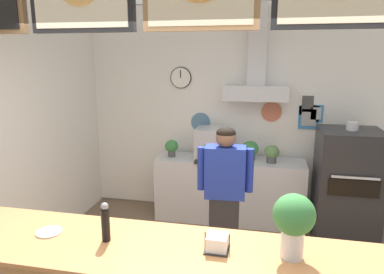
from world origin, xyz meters
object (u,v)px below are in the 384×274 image
(potted_rosemary, at_px, (272,153))
(basil_vase, at_px, (294,221))
(pepper_grinder, at_px, (105,222))
(potted_thyme, at_px, (250,150))
(shop_worker, at_px, (225,199))
(condiment_plate, at_px, (49,232))
(potted_oregano, at_px, (172,147))
(espresso_machine, at_px, (212,144))
(pizza_oven, at_px, (346,186))
(napkin_holder, at_px, (217,243))

(potted_rosemary, height_order, basil_vase, basil_vase)
(pepper_grinder, bearing_deg, basil_vase, 2.18)
(potted_thyme, xyz_separation_m, potted_rosemary, (0.29, -0.05, -0.02))
(shop_worker, bearing_deg, pepper_grinder, 60.06)
(potted_thyme, relative_size, pepper_grinder, 0.99)
(potted_rosemary, xyz_separation_m, condiment_plate, (-1.57, -2.67, 0.05))
(pepper_grinder, bearing_deg, potted_oregano, 95.73)
(basil_vase, bearing_deg, potted_thyme, 98.14)
(potted_oregano, bearing_deg, espresso_machine, -0.84)
(potted_oregano, distance_m, pepper_grinder, 2.72)
(pizza_oven, distance_m, potted_oregano, 2.34)
(shop_worker, xyz_separation_m, napkin_holder, (0.10, -1.30, 0.23))
(espresso_machine, height_order, pepper_grinder, pepper_grinder)
(potted_thyme, distance_m, napkin_holder, 2.70)
(condiment_plate, bearing_deg, pizza_oven, 44.16)
(condiment_plate, height_order, napkin_holder, napkin_holder)
(potted_rosemary, relative_size, condiment_plate, 1.34)
(espresso_machine, relative_size, potted_rosemary, 1.99)
(potted_thyme, distance_m, pepper_grinder, 2.86)
(pizza_oven, bearing_deg, potted_rosemary, 164.27)
(espresso_machine, height_order, potted_thyme, espresso_machine)
(potted_rosemary, distance_m, pepper_grinder, 2.92)
(espresso_machine, bearing_deg, potted_oregano, 179.16)
(potted_thyme, bearing_deg, potted_rosemary, -9.99)
(pizza_oven, height_order, potted_thyme, pizza_oven)
(espresso_machine, xyz_separation_m, pepper_grinder, (-0.31, -2.69, 0.09))
(potted_thyme, relative_size, napkin_holder, 1.66)
(espresso_machine, xyz_separation_m, potted_rosemary, (0.81, -0.01, -0.08))
(shop_worker, height_order, potted_rosemary, shop_worker)
(basil_vase, bearing_deg, potted_oregano, 119.27)
(espresso_machine, relative_size, condiment_plate, 2.67)
(espresso_machine, bearing_deg, basil_vase, -71.14)
(shop_worker, distance_m, potted_thyme, 1.42)
(potted_thyme, bearing_deg, pepper_grinder, -106.90)
(potted_thyme, relative_size, potted_rosemary, 1.13)
(shop_worker, height_order, pepper_grinder, shop_worker)
(basil_vase, bearing_deg, napkin_holder, -178.39)
(potted_rosemary, xyz_separation_m, basil_vase, (0.09, -2.64, 0.28))
(condiment_plate, distance_m, basil_vase, 1.68)
(pizza_oven, distance_m, potted_rosemary, 1.00)
(espresso_machine, distance_m, basil_vase, 2.80)
(napkin_holder, bearing_deg, potted_rosemary, 82.05)
(espresso_machine, distance_m, potted_oregano, 0.59)
(pizza_oven, relative_size, basil_vase, 3.69)
(pizza_oven, height_order, pepper_grinder, pizza_oven)
(potted_thyme, distance_m, basil_vase, 2.73)
(basil_vase, bearing_deg, condiment_plate, -178.99)
(shop_worker, distance_m, basil_vase, 1.47)
(potted_thyme, height_order, condiment_plate, potted_thyme)
(potted_oregano, relative_size, basil_vase, 0.58)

